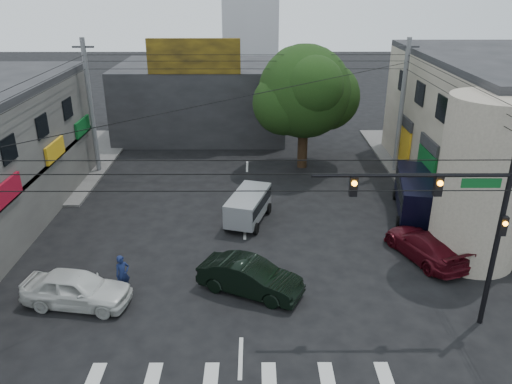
{
  "coord_description": "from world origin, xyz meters",
  "views": [
    {
      "loc": [
        0.49,
        -17.21,
        12.6
      ],
      "look_at": [
        0.59,
        4.0,
        3.54
      ],
      "focal_mm": 35.0,
      "sensor_mm": 36.0,
      "label": 1
    }
  ],
  "objects_px": {
    "dark_sedan": "(250,277)",
    "white_compact": "(77,289)",
    "navy_van": "(417,196)",
    "traffic_officer": "(123,274)",
    "maroon_sedan": "(425,246)",
    "utility_pole_far_right": "(401,108)",
    "utility_pole_far_left": "(91,108)",
    "traffic_gantry": "(457,213)",
    "silver_minivan": "(248,208)",
    "street_tree": "(305,92)"
  },
  "relations": [
    {
      "from": "dark_sedan",
      "to": "white_compact",
      "type": "distance_m",
      "value": 7.26
    },
    {
      "from": "navy_van",
      "to": "traffic_officer",
      "type": "height_order",
      "value": "navy_van"
    },
    {
      "from": "maroon_sedan",
      "to": "navy_van",
      "type": "bearing_deg",
      "value": -123.18
    },
    {
      "from": "traffic_officer",
      "to": "utility_pole_far_right",
      "type": "bearing_deg",
      "value": 3.87
    },
    {
      "from": "utility_pole_far_left",
      "to": "utility_pole_far_right",
      "type": "distance_m",
      "value": 21.0
    },
    {
      "from": "maroon_sedan",
      "to": "traffic_officer",
      "type": "relative_size",
      "value": 2.92
    },
    {
      "from": "traffic_gantry",
      "to": "dark_sedan",
      "type": "xyz_separation_m",
      "value": [
        -7.5,
        2.15,
        -4.08
      ]
    },
    {
      "from": "traffic_gantry",
      "to": "traffic_officer",
      "type": "height_order",
      "value": "traffic_gantry"
    },
    {
      "from": "dark_sedan",
      "to": "navy_van",
      "type": "bearing_deg",
      "value": -25.59
    },
    {
      "from": "traffic_gantry",
      "to": "dark_sedan",
      "type": "bearing_deg",
      "value": 164.0
    },
    {
      "from": "traffic_gantry",
      "to": "dark_sedan",
      "type": "distance_m",
      "value": 8.81
    },
    {
      "from": "maroon_sedan",
      "to": "silver_minivan",
      "type": "relative_size",
      "value": 1.22
    },
    {
      "from": "street_tree",
      "to": "traffic_gantry",
      "type": "xyz_separation_m",
      "value": [
        3.82,
        -18.0,
        -0.64
      ]
    },
    {
      "from": "traffic_gantry",
      "to": "maroon_sedan",
      "type": "distance_m",
      "value": 6.55
    },
    {
      "from": "street_tree",
      "to": "silver_minivan",
      "type": "relative_size",
      "value": 2.06
    },
    {
      "from": "white_compact",
      "to": "navy_van",
      "type": "height_order",
      "value": "navy_van"
    },
    {
      "from": "street_tree",
      "to": "dark_sedan",
      "type": "xyz_separation_m",
      "value": [
        -3.68,
        -15.85,
        -4.72
      ]
    },
    {
      "from": "dark_sedan",
      "to": "navy_van",
      "type": "xyz_separation_m",
      "value": [
        9.59,
        7.88,
        0.38
      ]
    },
    {
      "from": "dark_sedan",
      "to": "traffic_officer",
      "type": "relative_size",
      "value": 2.73
    },
    {
      "from": "traffic_gantry",
      "to": "dark_sedan",
      "type": "relative_size",
      "value": 1.5
    },
    {
      "from": "white_compact",
      "to": "traffic_officer",
      "type": "height_order",
      "value": "traffic_officer"
    },
    {
      "from": "silver_minivan",
      "to": "traffic_officer",
      "type": "xyz_separation_m",
      "value": [
        -5.37,
        -6.84,
        0.04
      ]
    },
    {
      "from": "utility_pole_far_left",
      "to": "utility_pole_far_right",
      "type": "height_order",
      "value": "same"
    },
    {
      "from": "street_tree",
      "to": "utility_pole_far_right",
      "type": "relative_size",
      "value": 0.95
    },
    {
      "from": "white_compact",
      "to": "navy_van",
      "type": "bearing_deg",
      "value": -53.79
    },
    {
      "from": "white_compact",
      "to": "navy_van",
      "type": "xyz_separation_m",
      "value": [
        16.8,
        8.74,
        0.36
      ]
    },
    {
      "from": "street_tree",
      "to": "white_compact",
      "type": "bearing_deg",
      "value": -123.08
    },
    {
      "from": "silver_minivan",
      "to": "navy_van",
      "type": "height_order",
      "value": "navy_van"
    },
    {
      "from": "street_tree",
      "to": "traffic_officer",
      "type": "relative_size",
      "value": 4.94
    },
    {
      "from": "traffic_gantry",
      "to": "street_tree",
      "type": "bearing_deg",
      "value": 101.99
    },
    {
      "from": "street_tree",
      "to": "white_compact",
      "type": "height_order",
      "value": "street_tree"
    },
    {
      "from": "white_compact",
      "to": "utility_pole_far_right",
      "type": "bearing_deg",
      "value": -39.19
    },
    {
      "from": "street_tree",
      "to": "silver_minivan",
      "type": "xyz_separation_m",
      "value": [
        -3.83,
        -8.94,
        -4.63
      ]
    },
    {
      "from": "street_tree",
      "to": "utility_pole_far_left",
      "type": "distance_m",
      "value": 14.56
    },
    {
      "from": "white_compact",
      "to": "utility_pole_far_left",
      "type": "bearing_deg",
      "value": 21.65
    },
    {
      "from": "traffic_officer",
      "to": "maroon_sedan",
      "type": "bearing_deg",
      "value": -28.28
    },
    {
      "from": "utility_pole_far_left",
      "to": "street_tree",
      "type": "bearing_deg",
      "value": 3.95
    },
    {
      "from": "white_compact",
      "to": "traffic_officer",
      "type": "xyz_separation_m",
      "value": [
        1.7,
        0.93,
        0.12
      ]
    },
    {
      "from": "utility_pole_far_right",
      "to": "dark_sedan",
      "type": "distance_m",
      "value": 18.41
    },
    {
      "from": "navy_van",
      "to": "utility_pole_far_left",
      "type": "bearing_deg",
      "value": 82.69
    },
    {
      "from": "maroon_sedan",
      "to": "utility_pole_far_left",
      "type": "bearing_deg",
      "value": -52.77
    },
    {
      "from": "traffic_gantry",
      "to": "dark_sedan",
      "type": "height_order",
      "value": "traffic_gantry"
    },
    {
      "from": "navy_van",
      "to": "white_compact",
      "type": "bearing_deg",
      "value": 129.04
    },
    {
      "from": "street_tree",
      "to": "traffic_officer",
      "type": "xyz_separation_m",
      "value": [
        -9.19,
        -15.79,
        -4.59
      ]
    },
    {
      "from": "traffic_gantry",
      "to": "traffic_officer",
      "type": "relative_size",
      "value": 4.09
    },
    {
      "from": "traffic_gantry",
      "to": "white_compact",
      "type": "bearing_deg",
      "value": 174.99
    },
    {
      "from": "utility_pole_far_right",
      "to": "traffic_gantry",
      "type": "bearing_deg",
      "value": -98.94
    },
    {
      "from": "white_compact",
      "to": "silver_minivan",
      "type": "relative_size",
      "value": 1.12
    },
    {
      "from": "utility_pole_far_right",
      "to": "white_compact",
      "type": "xyz_separation_m",
      "value": [
        -17.39,
        -15.71,
        -3.83
      ]
    },
    {
      "from": "traffic_gantry",
      "to": "traffic_officer",
      "type": "bearing_deg",
      "value": 170.33
    }
  ]
}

